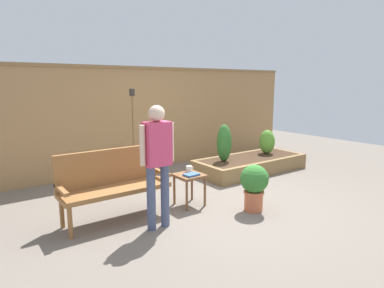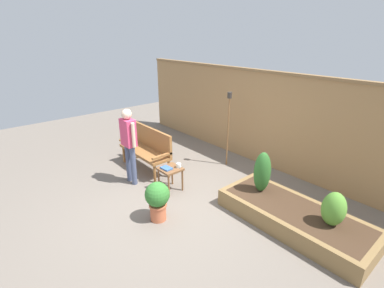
{
  "view_description": "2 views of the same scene",
  "coord_description": "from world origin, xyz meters",
  "px_view_note": "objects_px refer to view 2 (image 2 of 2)",
  "views": [
    {
      "loc": [
        -3.14,
        -3.67,
        1.82
      ],
      "look_at": [
        -0.1,
        0.55,
        0.85
      ],
      "focal_mm": 30.81,
      "sensor_mm": 36.0,
      "label": 1
    },
    {
      "loc": [
        3.55,
        -2.65,
        2.88
      ],
      "look_at": [
        -0.2,
        0.58,
        0.94
      ],
      "focal_mm": 26.26,
      "sensor_mm": 36.0,
      "label": 2
    }
  ],
  "objects_px": {
    "shrub_near_bench": "(262,172)",
    "person_by_bench": "(129,140)",
    "book_on_table": "(166,168)",
    "potted_boxwood": "(157,198)",
    "cup_on_table": "(179,165)",
    "garden_bench": "(148,146)",
    "shrub_far_corner": "(334,209)",
    "side_table": "(170,172)",
    "tiki_torch": "(229,116)"
  },
  "relations": [
    {
      "from": "book_on_table",
      "to": "person_by_bench",
      "type": "distance_m",
      "value": 0.94
    },
    {
      "from": "garden_bench",
      "to": "potted_boxwood",
      "type": "distance_m",
      "value": 1.98
    },
    {
      "from": "potted_boxwood",
      "to": "garden_bench",
      "type": "bearing_deg",
      "value": 151.88
    },
    {
      "from": "cup_on_table",
      "to": "book_on_table",
      "type": "xyz_separation_m",
      "value": [
        -0.11,
        -0.21,
        -0.03
      ]
    },
    {
      "from": "cup_on_table",
      "to": "shrub_far_corner",
      "type": "xyz_separation_m",
      "value": [
        2.61,
        0.75,
        0.04
      ]
    },
    {
      "from": "potted_boxwood",
      "to": "book_on_table",
      "type": "bearing_deg",
      "value": 134.87
    },
    {
      "from": "potted_boxwood",
      "to": "person_by_bench",
      "type": "bearing_deg",
      "value": 167.75
    },
    {
      "from": "book_on_table",
      "to": "garden_bench",
      "type": "bearing_deg",
      "value": 161.53
    },
    {
      "from": "side_table",
      "to": "potted_boxwood",
      "type": "height_order",
      "value": "potted_boxwood"
    },
    {
      "from": "side_table",
      "to": "book_on_table",
      "type": "distance_m",
      "value": 0.12
    },
    {
      "from": "shrub_far_corner",
      "to": "tiki_torch",
      "type": "bearing_deg",
      "value": 163.9
    },
    {
      "from": "garden_bench",
      "to": "shrub_near_bench",
      "type": "xyz_separation_m",
      "value": [
        2.58,
        0.68,
        0.12
      ]
    },
    {
      "from": "cup_on_table",
      "to": "tiki_torch",
      "type": "distance_m",
      "value": 1.69
    },
    {
      "from": "garden_bench",
      "to": "shrub_far_corner",
      "type": "distance_m",
      "value": 3.88
    },
    {
      "from": "book_on_table",
      "to": "tiki_torch",
      "type": "xyz_separation_m",
      "value": [
        -0.06,
        1.77,
        0.68
      ]
    },
    {
      "from": "shrub_near_bench",
      "to": "potted_boxwood",
      "type": "bearing_deg",
      "value": -117.57
    },
    {
      "from": "book_on_table",
      "to": "potted_boxwood",
      "type": "height_order",
      "value": "potted_boxwood"
    },
    {
      "from": "shrub_far_corner",
      "to": "person_by_bench",
      "type": "height_order",
      "value": "person_by_bench"
    },
    {
      "from": "potted_boxwood",
      "to": "shrub_far_corner",
      "type": "height_order",
      "value": "shrub_far_corner"
    },
    {
      "from": "garden_bench",
      "to": "side_table",
      "type": "distance_m",
      "value": 1.15
    },
    {
      "from": "book_on_table",
      "to": "person_by_bench",
      "type": "height_order",
      "value": "person_by_bench"
    },
    {
      "from": "shrub_near_bench",
      "to": "person_by_bench",
      "type": "relative_size",
      "value": 0.47
    },
    {
      "from": "cup_on_table",
      "to": "book_on_table",
      "type": "relative_size",
      "value": 0.59
    },
    {
      "from": "book_on_table",
      "to": "potted_boxwood",
      "type": "relative_size",
      "value": 0.32
    },
    {
      "from": "side_table",
      "to": "person_by_bench",
      "type": "relative_size",
      "value": 0.31
    },
    {
      "from": "garden_bench",
      "to": "cup_on_table",
      "type": "xyz_separation_m",
      "value": [
        1.21,
        -0.07,
        -0.02
      ]
    },
    {
      "from": "side_table",
      "to": "shrub_near_bench",
      "type": "bearing_deg",
      "value": 31.26
    },
    {
      "from": "tiki_torch",
      "to": "person_by_bench",
      "type": "xyz_separation_m",
      "value": [
        -0.7,
        -2.11,
        -0.24
      ]
    },
    {
      "from": "side_table",
      "to": "potted_boxwood",
      "type": "bearing_deg",
      "value": -49.12
    },
    {
      "from": "garden_bench",
      "to": "tiki_torch",
      "type": "bearing_deg",
      "value": 55.04
    },
    {
      "from": "person_by_bench",
      "to": "garden_bench",
      "type": "bearing_deg",
      "value": 118.35
    },
    {
      "from": "side_table",
      "to": "tiki_torch",
      "type": "bearing_deg",
      "value": 92.67
    },
    {
      "from": "garden_bench",
      "to": "cup_on_table",
      "type": "relative_size",
      "value": 11.3
    },
    {
      "from": "potted_boxwood",
      "to": "person_by_bench",
      "type": "relative_size",
      "value": 0.44
    },
    {
      "from": "cup_on_table",
      "to": "potted_boxwood",
      "type": "height_order",
      "value": "potted_boxwood"
    },
    {
      "from": "shrub_far_corner",
      "to": "side_table",
      "type": "bearing_deg",
      "value": -161.8
    },
    {
      "from": "side_table",
      "to": "shrub_near_bench",
      "type": "relative_size",
      "value": 0.66
    },
    {
      "from": "garden_bench",
      "to": "side_table",
      "type": "bearing_deg",
      "value": -10.61
    },
    {
      "from": "book_on_table",
      "to": "shrub_near_bench",
      "type": "bearing_deg",
      "value": 29.12
    },
    {
      "from": "garden_bench",
      "to": "potted_boxwood",
      "type": "xyz_separation_m",
      "value": [
        1.74,
        -0.93,
        -0.15
      ]
    },
    {
      "from": "shrub_far_corner",
      "to": "garden_bench",
      "type": "bearing_deg",
      "value": -169.91
    },
    {
      "from": "side_table",
      "to": "tiki_torch",
      "type": "xyz_separation_m",
      "value": [
        -0.08,
        1.69,
        0.78
      ]
    },
    {
      "from": "garden_bench",
      "to": "potted_boxwood",
      "type": "relative_size",
      "value": 2.12
    },
    {
      "from": "side_table",
      "to": "shrub_near_bench",
      "type": "xyz_separation_m",
      "value": [
        1.47,
        0.89,
        0.27
      ]
    },
    {
      "from": "book_on_table",
      "to": "shrub_near_bench",
      "type": "distance_m",
      "value": 1.78
    },
    {
      "from": "side_table",
      "to": "tiki_torch",
      "type": "height_order",
      "value": "tiki_torch"
    },
    {
      "from": "shrub_near_bench",
      "to": "shrub_far_corner",
      "type": "distance_m",
      "value": 1.25
    },
    {
      "from": "garden_bench",
      "to": "shrub_near_bench",
      "type": "distance_m",
      "value": 2.67
    },
    {
      "from": "cup_on_table",
      "to": "potted_boxwood",
      "type": "relative_size",
      "value": 0.19
    },
    {
      "from": "cup_on_table",
      "to": "shrub_far_corner",
      "type": "height_order",
      "value": "shrub_far_corner"
    }
  ]
}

